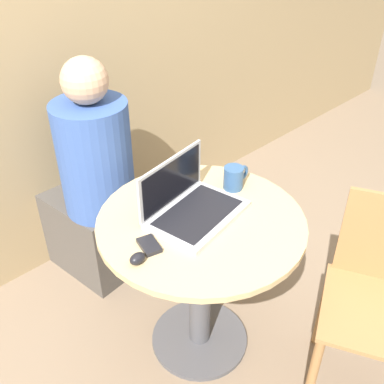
% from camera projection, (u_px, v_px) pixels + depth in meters
% --- Properties ---
extents(ground_plane, '(12.00, 12.00, 0.00)m').
position_uv_depth(ground_plane, '(199.00, 339.00, 2.10)').
color(ground_plane, '#7F6B56').
extents(back_wall, '(7.00, 0.05, 2.60)m').
position_uv_depth(back_wall, '(41.00, 12.00, 1.96)').
color(back_wall, tan).
rests_on(back_wall, ground_plane).
extents(round_table, '(0.80, 0.80, 0.71)m').
position_uv_depth(round_table, '(201.00, 257.00, 1.81)').
color(round_table, '#4C4C51').
rests_on(round_table, ground_plane).
extents(laptop, '(0.41, 0.31, 0.22)m').
position_uv_depth(laptop, '(190.00, 205.00, 1.71)').
color(laptop, '#B7B7BC').
rests_on(laptop, round_table).
extents(cell_phone, '(0.08, 0.11, 0.02)m').
position_uv_depth(cell_phone, '(149.00, 245.00, 1.57)').
color(cell_phone, black).
rests_on(cell_phone, round_table).
extents(computer_mouse, '(0.06, 0.04, 0.04)m').
position_uv_depth(computer_mouse, '(137.00, 259.00, 1.49)').
color(computer_mouse, black).
rests_on(computer_mouse, round_table).
extents(coffee_cup, '(0.13, 0.08, 0.10)m').
position_uv_depth(coffee_cup, '(234.00, 177.00, 1.86)').
color(coffee_cup, '#335684').
rests_on(coffee_cup, round_table).
extents(chair_empty, '(0.53, 0.53, 0.85)m').
position_uv_depth(chair_empty, '(378.00, 302.00, 1.70)').
color(chair_empty, '#9E7042').
rests_on(chair_empty, ground_plane).
extents(person_seated, '(0.37, 0.55, 1.19)m').
position_uv_depth(person_seated, '(93.00, 193.00, 2.23)').
color(person_seated, '#4C4742').
rests_on(person_seated, ground_plane).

